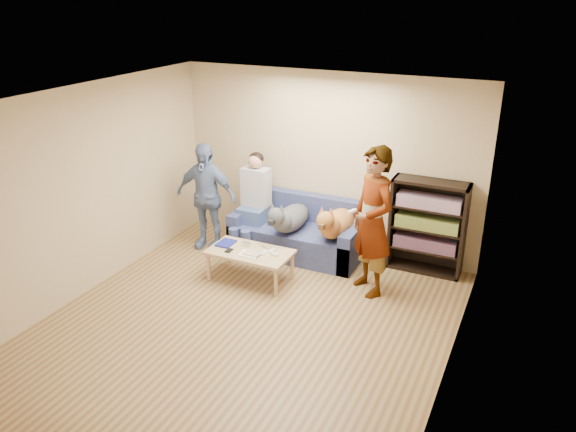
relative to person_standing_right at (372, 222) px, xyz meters
The scene contains 27 objects.
ground 2.02m from the person_standing_right, 125.57° to the right, with size 5.00×5.00×0.00m, color brown.
ceiling 2.42m from the person_standing_right, 125.57° to the right, with size 5.00×5.00×0.00m, color white.
wall_back 1.51m from the person_standing_right, 134.58° to the left, with size 4.50×4.50×0.00m, color tan.
wall_front 4.10m from the person_standing_right, 104.70° to the right, with size 4.50×4.50×0.00m, color tan.
wall_left 3.61m from the person_standing_right, 156.21° to the right, with size 5.00×5.00×0.00m, color tan.
wall_right 1.92m from the person_standing_right, 50.04° to the right, with size 5.00×5.00×0.00m, color tan.
blanket 0.86m from the person_standing_right, 133.87° to the left, with size 0.36×0.31×0.13m, color #A4A3A8.
person_standing_right is the anchor object (origin of this frame).
person_standing_left 2.62m from the person_standing_right, behind, with size 0.94×0.39×1.61m, color #728CB6.
held_controller 0.33m from the person_standing_right, 135.00° to the right, with size 0.04×0.13×0.03m, color white.
notebook_blue 2.02m from the person_standing_right, 169.82° to the right, with size 0.20×0.26×0.03m, color navy.
papers 1.64m from the person_standing_right, 161.40° to the right, with size 0.26×0.20×0.01m, color white.
magazine 1.60m from the person_standing_right, 161.75° to the right, with size 0.22×0.17×0.01m, color #A99D87.
camera_silver 1.74m from the person_standing_right, behind, with size 0.11×0.06×0.05m, color silver.
controller_a 1.38m from the person_standing_right, 166.62° to the right, with size 0.04×0.13×0.03m, color silver.
controller_b 1.33m from the person_standing_right, 162.10° to the right, with size 0.09×0.06×0.03m, color silver.
headphone_cup_a 1.48m from the person_standing_right, 162.56° to the right, with size 0.07×0.07×0.02m, color silver.
headphone_cup_b 1.46m from the person_standing_right, 165.77° to the right, with size 0.07×0.07×0.02m, color white.
pen_orange 1.72m from the person_standing_right, 160.19° to the right, with size 0.01×0.01×0.14m, color orange.
pen_black 1.52m from the person_standing_right, behind, with size 0.01×0.01×0.14m, color black.
wallet 1.92m from the person_standing_right, 163.78° to the right, with size 0.07×0.12×0.01m, color black.
sofa 1.59m from the person_standing_right, 153.28° to the left, with size 1.90×0.85×0.82m.
person_seated 2.04m from the person_standing_right, 165.16° to the left, with size 0.40×0.73×1.47m.
dog_gray 1.43m from the person_standing_right, 163.50° to the left, with size 0.39×1.24×0.56m.
dog_tan 0.90m from the person_standing_right, 143.71° to the left, with size 0.40×1.16×0.57m.
coffee_table 1.68m from the person_standing_right, 165.44° to the right, with size 1.10×0.60×0.42m.
bookshelf 1.06m from the person_standing_right, 59.74° to the left, with size 1.00×0.34×1.30m.
Camera 1 is at (2.81, -4.76, 3.66)m, focal length 35.00 mm.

